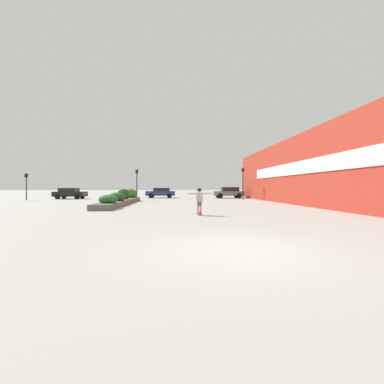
{
  "coord_description": "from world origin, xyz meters",
  "views": [
    {
      "loc": [
        -1.4,
        -5.87,
        1.45
      ],
      "look_at": [
        -0.11,
        15.0,
        1.1
      ],
      "focal_mm": 24.0,
      "sensor_mm": 36.0,
      "label": 1
    }
  ],
  "objects_px": {
    "skateboard": "(199,214)",
    "car_center_left": "(229,192)",
    "traffic_light_far_left": "(26,182)",
    "car_rightmost": "(312,192)",
    "traffic_light_right": "(243,178)",
    "car_center_right": "(70,193)",
    "traffic_light_left": "(137,179)",
    "skateboarder": "(199,198)",
    "car_leftmost": "(161,192)"
  },
  "relations": [
    {
      "from": "skateboard",
      "to": "car_center_left",
      "type": "bearing_deg",
      "value": 71.6
    },
    {
      "from": "car_center_left",
      "to": "traffic_light_far_left",
      "type": "bearing_deg",
      "value": 100.99
    },
    {
      "from": "car_center_left",
      "to": "traffic_light_far_left",
      "type": "distance_m",
      "value": 25.02
    },
    {
      "from": "car_rightmost",
      "to": "traffic_light_right",
      "type": "relative_size",
      "value": 1.19
    },
    {
      "from": "car_center_right",
      "to": "car_center_left",
      "type": "bearing_deg",
      "value": 93.67
    },
    {
      "from": "car_rightmost",
      "to": "traffic_light_left",
      "type": "distance_m",
      "value": 23.66
    },
    {
      "from": "skateboarder",
      "to": "traffic_light_far_left",
      "type": "height_order",
      "value": "traffic_light_far_left"
    },
    {
      "from": "car_rightmost",
      "to": "traffic_light_left",
      "type": "height_order",
      "value": "traffic_light_left"
    },
    {
      "from": "skateboard",
      "to": "traffic_light_right",
      "type": "xyz_separation_m",
      "value": [
        6.73,
        16.58,
        2.51
      ]
    },
    {
      "from": "car_center_right",
      "to": "car_rightmost",
      "type": "height_order",
      "value": "car_rightmost"
    },
    {
      "from": "car_center_right",
      "to": "traffic_light_right",
      "type": "bearing_deg",
      "value": 80.05
    },
    {
      "from": "skateboarder",
      "to": "car_leftmost",
      "type": "height_order",
      "value": "skateboarder"
    },
    {
      "from": "car_center_left",
      "to": "car_center_right",
      "type": "xyz_separation_m",
      "value": [
        -21.02,
        -1.35,
        -0.06
      ]
    },
    {
      "from": "skateboard",
      "to": "car_center_right",
      "type": "height_order",
      "value": "car_center_right"
    },
    {
      "from": "skateboard",
      "to": "traffic_light_right",
      "type": "height_order",
      "value": "traffic_light_right"
    },
    {
      "from": "traffic_light_right",
      "to": "traffic_light_far_left",
      "type": "bearing_deg",
      "value": 179.13
    },
    {
      "from": "traffic_light_left",
      "to": "traffic_light_far_left",
      "type": "xyz_separation_m",
      "value": [
        -12.64,
        0.43,
        -0.3
      ]
    },
    {
      "from": "car_leftmost",
      "to": "car_rightmost",
      "type": "bearing_deg",
      "value": -96.57
    },
    {
      "from": "skateboard",
      "to": "car_center_right",
      "type": "distance_m",
      "value": 25.27
    },
    {
      "from": "traffic_light_left",
      "to": "traffic_light_right",
      "type": "distance_m",
      "value": 12.52
    },
    {
      "from": "skateboarder",
      "to": "traffic_light_left",
      "type": "xyz_separation_m",
      "value": [
        -5.79,
        16.54,
        1.51
      ]
    },
    {
      "from": "traffic_light_right",
      "to": "traffic_light_far_left",
      "type": "xyz_separation_m",
      "value": [
        -25.16,
        0.38,
        -0.45
      ]
    },
    {
      "from": "skateboard",
      "to": "car_rightmost",
      "type": "distance_m",
      "value": 27.08
    },
    {
      "from": "car_center_left",
      "to": "traffic_light_left",
      "type": "bearing_deg",
      "value": 113.58
    },
    {
      "from": "car_center_left",
      "to": "car_center_right",
      "type": "height_order",
      "value": "car_center_left"
    },
    {
      "from": "traffic_light_far_left",
      "to": "skateboarder",
      "type": "bearing_deg",
      "value": -42.63
    },
    {
      "from": "skateboarder",
      "to": "car_leftmost",
      "type": "relative_size",
      "value": 0.33
    },
    {
      "from": "traffic_light_far_left",
      "to": "traffic_light_left",
      "type": "bearing_deg",
      "value": -1.93
    },
    {
      "from": "skateboard",
      "to": "traffic_light_far_left",
      "type": "xyz_separation_m",
      "value": [
        -18.43,
        16.97,
        2.05
      ]
    },
    {
      "from": "car_leftmost",
      "to": "skateboard",
      "type": "bearing_deg",
      "value": -171.61
    },
    {
      "from": "traffic_light_left",
      "to": "traffic_light_right",
      "type": "xyz_separation_m",
      "value": [
        12.52,
        0.04,
        0.16
      ]
    },
    {
      "from": "car_leftmost",
      "to": "car_center_right",
      "type": "relative_size",
      "value": 1.07
    },
    {
      "from": "traffic_light_far_left",
      "to": "traffic_light_right",
      "type": "bearing_deg",
      "value": -0.87
    },
    {
      "from": "car_center_left",
      "to": "car_rightmost",
      "type": "bearing_deg",
      "value": -95.2
    },
    {
      "from": "skateboarder",
      "to": "car_center_right",
      "type": "xyz_separation_m",
      "value": [
        -14.92,
        20.38,
        -0.16
      ]
    },
    {
      "from": "car_rightmost",
      "to": "traffic_light_far_left",
      "type": "height_order",
      "value": "traffic_light_far_left"
    },
    {
      "from": "car_leftmost",
      "to": "car_center_left",
      "type": "bearing_deg",
      "value": -98.19
    },
    {
      "from": "traffic_light_left",
      "to": "car_center_left",
      "type": "bearing_deg",
      "value": 23.58
    },
    {
      "from": "car_center_right",
      "to": "traffic_light_right",
      "type": "xyz_separation_m",
      "value": [
        21.65,
        -3.8,
        1.83
      ]
    },
    {
      "from": "traffic_light_left",
      "to": "car_rightmost",
      "type": "bearing_deg",
      "value": 10.15
    },
    {
      "from": "car_center_right",
      "to": "traffic_light_far_left",
      "type": "xyz_separation_m",
      "value": [
        -3.51,
        -3.42,
        1.37
      ]
    },
    {
      "from": "car_center_right",
      "to": "traffic_light_right",
      "type": "relative_size",
      "value": 1.0
    },
    {
      "from": "skateboarder",
      "to": "traffic_light_right",
      "type": "height_order",
      "value": "traffic_light_right"
    },
    {
      "from": "skateboard",
      "to": "traffic_light_right",
      "type": "bearing_deg",
      "value": 65.19
    },
    {
      "from": "car_rightmost",
      "to": "traffic_light_far_left",
      "type": "xyz_separation_m",
      "value": [
        -35.88,
        -3.73,
        1.31
      ]
    },
    {
      "from": "car_leftmost",
      "to": "car_center_right",
      "type": "bearing_deg",
      "value": 103.28
    },
    {
      "from": "skateboard",
      "to": "traffic_light_far_left",
      "type": "height_order",
      "value": "traffic_light_far_left"
    },
    {
      "from": "traffic_light_left",
      "to": "traffic_light_far_left",
      "type": "height_order",
      "value": "traffic_light_left"
    },
    {
      "from": "skateboarder",
      "to": "traffic_light_far_left",
      "type": "bearing_deg",
      "value": 134.65
    },
    {
      "from": "skateboard",
      "to": "skateboarder",
      "type": "height_order",
      "value": "skateboarder"
    }
  ]
}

